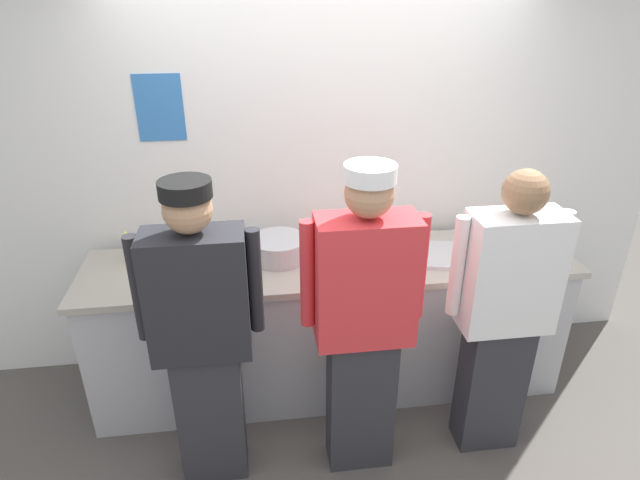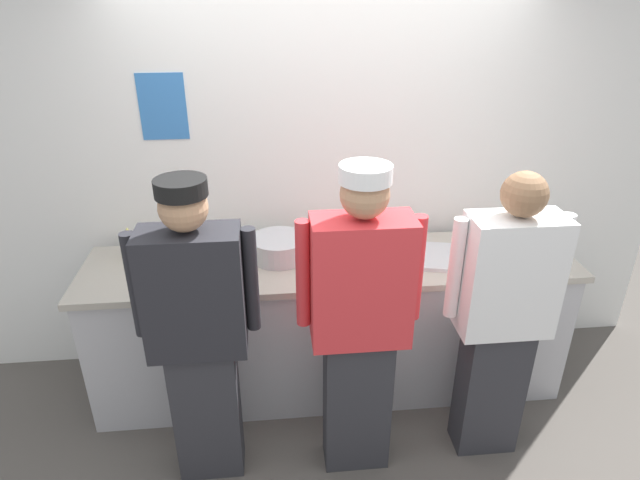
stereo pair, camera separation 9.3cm
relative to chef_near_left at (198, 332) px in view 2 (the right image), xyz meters
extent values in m
plane|color=#514C47|center=(0.73, 0.26, -0.91)|extent=(9.00, 9.00, 0.00)
cube|color=white|center=(0.73, 1.09, 0.39)|extent=(4.66, 0.10, 2.60)
cube|color=#3370B7|center=(-0.23, 1.04, 0.88)|extent=(0.27, 0.01, 0.39)
cube|color=#B2B2B7|center=(0.73, 0.62, -0.47)|extent=(2.92, 0.63, 0.89)
cube|color=#A8A093|center=(0.73, 0.62, 0.00)|extent=(2.97, 0.68, 0.04)
cube|color=#2D2D33|center=(0.00, 0.00, -0.51)|extent=(0.34, 0.20, 0.81)
cube|color=#232328|center=(0.00, 0.00, 0.22)|extent=(0.47, 0.24, 0.64)
cylinder|color=#232328|center=(-0.27, 0.04, 0.26)|extent=(0.07, 0.07, 0.55)
cylinder|color=#232328|center=(0.27, 0.04, 0.26)|extent=(0.07, 0.07, 0.55)
sphere|color=tan|center=(0.00, 0.00, 0.66)|extent=(0.22, 0.22, 0.22)
cylinder|color=black|center=(0.00, 0.00, 0.75)|extent=(0.23, 0.23, 0.08)
cube|color=#2D2D33|center=(0.80, -0.02, -0.50)|extent=(0.35, 0.20, 0.83)
cube|color=red|center=(0.80, -0.02, 0.25)|extent=(0.49, 0.24, 0.66)
cylinder|color=red|center=(0.52, 0.02, 0.28)|extent=(0.07, 0.07, 0.56)
cylinder|color=red|center=(1.08, 0.02, 0.28)|extent=(0.07, 0.07, 0.56)
sphere|color=tan|center=(0.80, -0.02, 0.70)|extent=(0.23, 0.23, 0.23)
cylinder|color=white|center=(0.80, -0.02, 0.80)|extent=(0.24, 0.24, 0.08)
cube|color=#2D2D33|center=(1.56, 0.01, -0.51)|extent=(0.34, 0.20, 0.81)
cube|color=white|center=(1.56, 0.01, 0.22)|extent=(0.47, 0.24, 0.64)
cylinder|color=white|center=(1.29, 0.05, 0.25)|extent=(0.07, 0.07, 0.55)
cylinder|color=white|center=(1.83, 0.05, 0.25)|extent=(0.07, 0.07, 0.55)
sphere|color=#8C6647|center=(1.56, 0.01, 0.66)|extent=(0.22, 0.22, 0.22)
cylinder|color=white|center=(-0.08, 0.57, 0.03)|extent=(0.23, 0.23, 0.01)
cylinder|color=white|center=(-0.08, 0.57, 0.04)|extent=(0.23, 0.23, 0.01)
cylinder|color=white|center=(-0.08, 0.57, 0.05)|extent=(0.23, 0.23, 0.01)
cylinder|color=white|center=(-0.08, 0.57, 0.06)|extent=(0.23, 0.23, 0.01)
cylinder|color=white|center=(-0.08, 0.57, 0.07)|extent=(0.23, 0.23, 0.01)
cylinder|color=white|center=(1.92, 0.53, 0.03)|extent=(0.22, 0.22, 0.01)
cylinder|color=white|center=(1.92, 0.53, 0.04)|extent=(0.22, 0.22, 0.01)
cylinder|color=white|center=(1.92, 0.53, 0.05)|extent=(0.22, 0.22, 0.01)
cylinder|color=white|center=(1.92, 0.53, 0.06)|extent=(0.22, 0.22, 0.01)
cylinder|color=white|center=(1.92, 0.53, 0.07)|extent=(0.22, 0.22, 0.01)
cylinder|color=white|center=(1.92, 0.53, 0.09)|extent=(0.22, 0.22, 0.01)
cylinder|color=white|center=(1.92, 0.53, 0.10)|extent=(0.22, 0.22, 0.01)
cylinder|color=white|center=(1.92, 0.53, 0.11)|extent=(0.22, 0.22, 0.01)
cylinder|color=#B7BABF|center=(0.42, 0.70, 0.09)|extent=(0.34, 0.34, 0.14)
cube|color=#B7BABF|center=(1.28, 0.62, 0.03)|extent=(0.51, 0.45, 0.02)
cylinder|color=#E5E066|center=(0.09, 0.49, 0.10)|extent=(0.06, 0.06, 0.16)
cone|color=#E5E066|center=(0.09, 0.49, 0.20)|extent=(0.05, 0.05, 0.04)
cylinder|color=#E5E066|center=(-0.48, 0.77, 0.11)|extent=(0.05, 0.05, 0.17)
cone|color=#E5E066|center=(-0.48, 0.77, 0.21)|extent=(0.04, 0.04, 0.04)
cylinder|color=orange|center=(1.75, 0.64, 0.09)|extent=(0.06, 0.06, 0.14)
cone|color=orange|center=(1.75, 0.64, 0.18)|extent=(0.05, 0.05, 0.04)
cylinder|color=white|center=(-0.23, 0.73, 0.04)|extent=(0.10, 0.10, 0.04)
cylinder|color=gold|center=(-0.23, 0.73, 0.05)|extent=(0.08, 0.08, 0.01)
cylinder|color=white|center=(0.07, 0.73, 0.04)|extent=(0.09, 0.09, 0.04)
cylinder|color=gold|center=(0.07, 0.73, 0.05)|extent=(0.07, 0.07, 0.01)
cylinder|color=white|center=(1.91, 0.72, 0.04)|extent=(0.09, 0.09, 0.04)
cylinder|color=#5B932D|center=(1.91, 0.72, 0.06)|extent=(0.08, 0.08, 0.01)
cylinder|color=white|center=(0.87, 0.60, 0.04)|extent=(0.11, 0.11, 0.04)
cylinder|color=orange|center=(0.87, 0.60, 0.05)|extent=(0.09, 0.09, 0.01)
cylinder|color=white|center=(1.57, 0.42, 0.07)|extent=(0.09, 0.09, 0.10)
camera|label=1|loc=(0.29, -2.20, 1.56)|focal=30.03mm
camera|label=2|loc=(0.38, -2.21, 1.56)|focal=30.03mm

